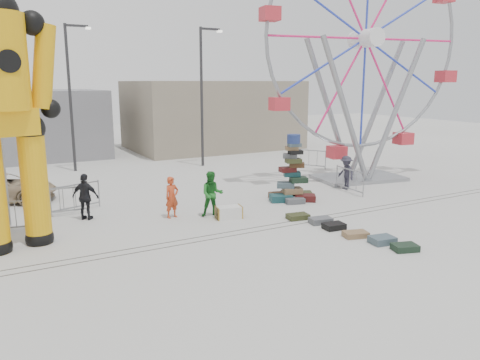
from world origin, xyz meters
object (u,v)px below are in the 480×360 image
barricade_wheel_back (309,159)px  lamp_post_left (71,90)px  ferris_wheel (365,58)px  barricade_dummy_c (76,198)px  suitcase_tower (292,182)px  parked_suv (3,188)px  barricade_dummy_b (60,202)px  pedestrian_red (172,197)px  lamp_post_right (203,90)px  pedestrian_green (212,194)px  steamer_trunk (229,212)px  pedestrian_black (85,197)px  pedestrian_grey (346,173)px  crash_test_dummy (5,102)px  barricade_wheel_front (350,180)px

barricade_wheel_back → lamp_post_left: bearing=-148.5°
ferris_wheel → barricade_dummy_c: ferris_wheel is taller
suitcase_tower → parked_suv: bearing=176.4°
barricade_dummy_b → pedestrian_red: size_ratio=1.30×
ferris_wheel → parked_suv: bearing=176.3°
suitcase_tower → parked_suv: 12.15m
lamp_post_right → barricade_dummy_b: (-9.22, -7.25, -3.93)m
ferris_wheel → pedestrian_green: bearing=-156.0°
barricade_dummy_b → pedestrian_green: 5.71m
lamp_post_right → steamer_trunk: (-3.81, -10.53, -4.26)m
suitcase_tower → steamer_trunk: bearing=-138.8°
suitcase_tower → barricade_dummy_c: (-8.38, 2.57, -0.23)m
lamp_post_right → pedestrian_black: lamp_post_right is taller
ferris_wheel → pedestrian_grey: size_ratio=7.87×
suitcase_tower → barricade_dummy_c: suitcase_tower is taller
steamer_trunk → parked_suv: 9.84m
crash_test_dummy → parked_suv: size_ratio=1.97×
pedestrian_green → parked_suv: size_ratio=0.41×
crash_test_dummy → pedestrian_grey: bearing=-8.4°
pedestrian_red → barricade_wheel_back: bearing=15.8°
steamer_trunk → barricade_wheel_front: bearing=19.3°
steamer_trunk → pedestrian_black: (-4.64, 2.34, 0.63)m
lamp_post_left → steamer_trunk: (3.19, -12.53, -4.26)m
suitcase_tower → pedestrian_red: suitcase_tower is taller
lamp_post_right → pedestrian_red: (-5.61, -9.45, -3.71)m
barricade_dummy_c → suitcase_tower: bearing=-34.9°
crash_test_dummy → barricade_dummy_c: crash_test_dummy is taller
barricade_dummy_c → pedestrian_red: size_ratio=1.30×
lamp_post_left → barricade_dummy_b: 10.30m
pedestrian_black → pedestrian_grey: size_ratio=1.08×
lamp_post_left → pedestrian_grey: lamp_post_left is taller
ferris_wheel → steamer_trunk: 11.25m
suitcase_tower → pedestrian_grey: suitcase_tower is taller
crash_test_dummy → parked_suv: 7.50m
parked_suv → pedestrian_black: bearing=-126.2°
lamp_post_left → crash_test_dummy: bearing=-107.4°
lamp_post_left → barricade_wheel_front: lamp_post_left is taller
parked_suv → barricade_dummy_b: bearing=-129.1°
steamer_trunk → pedestrian_grey: (7.03, 1.62, 0.57)m
crash_test_dummy → barricade_wheel_back: bearing=8.7°
lamp_post_left → pedestrian_grey: (10.22, -10.92, -3.69)m
pedestrian_red → parked_suv: bearing=120.7°
lamp_post_left → barricade_wheel_back: lamp_post_left is taller
pedestrian_grey → barricade_dummy_b: bearing=-93.3°
barricade_dummy_b → barricade_wheel_back: bearing=15.9°
barricade_dummy_c → pedestrian_grey: (11.80, -2.07, 0.24)m
barricade_wheel_back → steamer_trunk: bearing=-85.4°
lamp_post_left → barricade_wheel_back: bearing=-25.3°
barricade_dummy_c → barricade_wheel_back: same height
barricade_dummy_c → barricade_dummy_b: bearing=-165.6°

